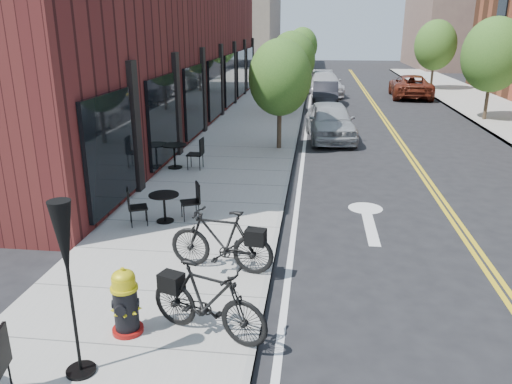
{
  "coord_description": "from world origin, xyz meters",
  "views": [
    {
      "loc": [
        0.69,
        -8.59,
        4.31
      ],
      "look_at": [
        -0.5,
        1.26,
        1.0
      ],
      "focal_mm": 35.0,
      "sensor_mm": 36.0,
      "label": 1
    }
  ],
  "objects_px": {
    "fire_hydrant": "(125,302)",
    "parked_car_a": "(330,121)",
    "bicycle_left": "(221,240)",
    "bistro_set_b": "(164,204)",
    "bistro_set_c": "(174,153)",
    "bicycle_right": "(208,301)",
    "patio_umbrella": "(66,253)",
    "parked_car_b": "(325,94)",
    "parked_car_c": "(324,83)",
    "parked_car_far": "(410,86)"
  },
  "relations": [
    {
      "from": "fire_hydrant",
      "to": "parked_car_a",
      "type": "relative_size",
      "value": 0.23
    },
    {
      "from": "fire_hydrant",
      "to": "bicycle_left",
      "type": "height_order",
      "value": "bicycle_left"
    },
    {
      "from": "bistro_set_b",
      "to": "parked_car_a",
      "type": "xyz_separation_m",
      "value": [
        3.86,
        9.66,
        0.2
      ]
    },
    {
      "from": "bicycle_left",
      "to": "bistro_set_c",
      "type": "relative_size",
      "value": 1.08
    },
    {
      "from": "bicycle_right",
      "to": "patio_umbrella",
      "type": "bearing_deg",
      "value": 144.1
    },
    {
      "from": "bicycle_right",
      "to": "parked_car_b",
      "type": "bearing_deg",
      "value": 15.52
    },
    {
      "from": "parked_car_b",
      "to": "parked_car_c",
      "type": "distance_m",
      "value": 4.69
    },
    {
      "from": "bistro_set_b",
      "to": "parked_car_far",
      "type": "bearing_deg",
      "value": 44.03
    },
    {
      "from": "bicycle_right",
      "to": "patio_umbrella",
      "type": "distance_m",
      "value": 2.07
    },
    {
      "from": "fire_hydrant",
      "to": "parked_car_far",
      "type": "bearing_deg",
      "value": 57.28
    },
    {
      "from": "parked_car_b",
      "to": "fire_hydrant",
      "type": "bearing_deg",
      "value": -97.35
    },
    {
      "from": "bicycle_right",
      "to": "patio_umbrella",
      "type": "height_order",
      "value": "patio_umbrella"
    },
    {
      "from": "patio_umbrella",
      "to": "parked_car_b",
      "type": "relative_size",
      "value": 0.58
    },
    {
      "from": "bistro_set_c",
      "to": "parked_car_b",
      "type": "xyz_separation_m",
      "value": [
        4.77,
        14.08,
        0.06
      ]
    },
    {
      "from": "bistro_set_b",
      "to": "parked_car_b",
      "type": "relative_size",
      "value": 0.39
    },
    {
      "from": "bicycle_right",
      "to": "bistro_set_b",
      "type": "relative_size",
      "value": 1.19
    },
    {
      "from": "fire_hydrant",
      "to": "parked_car_c",
      "type": "xyz_separation_m",
      "value": [
        3.01,
        27.38,
        0.14
      ]
    },
    {
      "from": "bistro_set_b",
      "to": "patio_umbrella",
      "type": "distance_m",
      "value": 5.31
    },
    {
      "from": "fire_hydrant",
      "to": "parked_car_b",
      "type": "distance_m",
      "value": 22.9
    },
    {
      "from": "bicycle_right",
      "to": "parked_car_b",
      "type": "relative_size",
      "value": 0.47
    },
    {
      "from": "bicycle_left",
      "to": "parked_car_c",
      "type": "relative_size",
      "value": 0.38
    },
    {
      "from": "bistro_set_c",
      "to": "parked_car_c",
      "type": "bearing_deg",
      "value": 78.01
    },
    {
      "from": "bicycle_right",
      "to": "parked_car_c",
      "type": "xyz_separation_m",
      "value": [
        1.83,
        27.32,
        0.06
      ]
    },
    {
      "from": "parked_car_a",
      "to": "parked_car_b",
      "type": "bearing_deg",
      "value": 84.75
    },
    {
      "from": "bicycle_right",
      "to": "bistro_set_c",
      "type": "distance_m",
      "value": 9.03
    },
    {
      "from": "bistro_set_b",
      "to": "parked_car_a",
      "type": "height_order",
      "value": "parked_car_a"
    },
    {
      "from": "bistro_set_c",
      "to": "patio_umbrella",
      "type": "height_order",
      "value": "patio_umbrella"
    },
    {
      "from": "bistro_set_b",
      "to": "patio_umbrella",
      "type": "xyz_separation_m",
      "value": [
        0.44,
        -5.14,
        1.24
      ]
    },
    {
      "from": "patio_umbrella",
      "to": "parked_car_b",
      "type": "distance_m",
      "value": 23.88
    },
    {
      "from": "bistro_set_b",
      "to": "bicycle_left",
      "type": "bearing_deg",
      "value": -75.75
    },
    {
      "from": "bistro_set_b",
      "to": "patio_umbrella",
      "type": "height_order",
      "value": "patio_umbrella"
    },
    {
      "from": "parked_car_c",
      "to": "parked_car_b",
      "type": "bearing_deg",
      "value": -96.97
    },
    {
      "from": "parked_car_c",
      "to": "parked_car_far",
      "type": "relative_size",
      "value": 1.0
    },
    {
      "from": "bicycle_left",
      "to": "parked_car_c",
      "type": "height_order",
      "value": "parked_car_c"
    },
    {
      "from": "bicycle_left",
      "to": "bistro_set_b",
      "type": "distance_m",
      "value": 2.75
    },
    {
      "from": "fire_hydrant",
      "to": "parked_car_c",
      "type": "height_order",
      "value": "parked_car_c"
    },
    {
      "from": "bicycle_left",
      "to": "parked_car_a",
      "type": "distance_m",
      "value": 12.01
    },
    {
      "from": "bistro_set_c",
      "to": "bicycle_right",
      "type": "bearing_deg",
      "value": -69.2
    },
    {
      "from": "patio_umbrella",
      "to": "parked_car_a",
      "type": "distance_m",
      "value": 15.23
    },
    {
      "from": "parked_car_c",
      "to": "parked_car_far",
      "type": "height_order",
      "value": "parked_car_c"
    },
    {
      "from": "bistro_set_c",
      "to": "parked_car_far",
      "type": "height_order",
      "value": "parked_car_far"
    },
    {
      "from": "bicycle_left",
      "to": "patio_umbrella",
      "type": "xyz_separation_m",
      "value": [
        -1.26,
        -2.98,
        1.08
      ]
    },
    {
      "from": "patio_umbrella",
      "to": "parked_car_far",
      "type": "relative_size",
      "value": 0.45
    },
    {
      "from": "bistro_set_b",
      "to": "patio_umbrella",
      "type": "bearing_deg",
      "value": -109.14
    },
    {
      "from": "patio_umbrella",
      "to": "parked_car_b",
      "type": "xyz_separation_m",
      "value": [
        3.34,
        23.62,
        -1.13
      ]
    },
    {
      "from": "bistro_set_b",
      "to": "parked_car_far",
      "type": "xyz_separation_m",
      "value": [
        9.12,
        22.59,
        0.17
      ]
    },
    {
      "from": "bistro_set_b",
      "to": "bicycle_right",
      "type": "bearing_deg",
      "value": -89.55
    },
    {
      "from": "fire_hydrant",
      "to": "bicycle_left",
      "type": "xyz_separation_m",
      "value": [
        0.99,
        2.06,
        0.1
      ]
    },
    {
      "from": "parked_car_a",
      "to": "bicycle_right",
      "type": "bearing_deg",
      "value": -103.91
    },
    {
      "from": "fire_hydrant",
      "to": "bicycle_right",
      "type": "bearing_deg",
      "value": -12.76
    }
  ]
}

